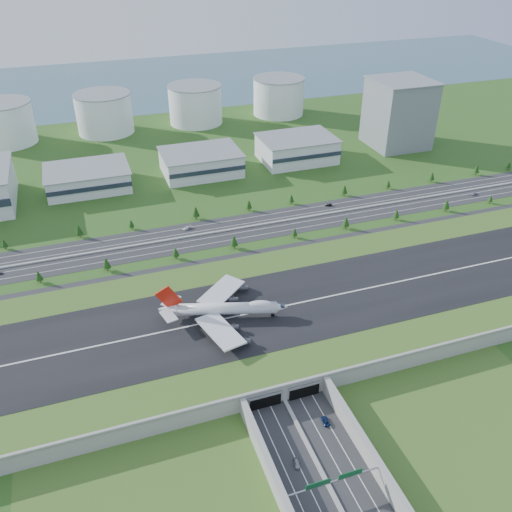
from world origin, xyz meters
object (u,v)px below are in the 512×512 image
object	(u,v)px
car_2	(325,421)
car_6	(474,194)
office_tower	(399,114)
boeing_747	(223,309)
car_7	(187,228)
car_5	(328,205)
fuel_tank_a	(4,123)
car_0	(297,463)

from	to	relation	value
car_2	car_6	bearing A→B (deg)	-137.14
office_tower	boeing_747	size ratio (longest dim) A/B	0.92
car_7	boeing_747	bearing A→B (deg)	-23.36
car_6	car_7	xyz separation A→B (m)	(-206.10, 17.11, 0.05)
boeing_747	car_2	bearing A→B (deg)	-54.83
boeing_747	car_7	world-z (taller)	boeing_747
car_5	boeing_747	bearing A→B (deg)	-23.15
car_6	car_7	size ratio (longest dim) A/B	0.98
office_tower	car_5	xyz separation A→B (m)	(-106.09, -89.32, -26.59)
office_tower	car_2	distance (m)	322.96
fuel_tank_a	car_6	world-z (taller)	fuel_tank_a
car_5	car_7	world-z (taller)	car_7
fuel_tank_a	boeing_747	size ratio (longest dim) A/B	0.83
car_0	car_7	distance (m)	185.04
car_7	car_5	bearing A→B (deg)	69.81
car_2	office_tower	bearing A→B (deg)	-122.16
office_tower	car_2	xyz separation A→B (m)	(-188.88, -260.61, -26.64)
car_5	car_7	size ratio (longest dim) A/B	0.81
boeing_747	office_tower	bearing A→B (deg)	59.36
boeing_747	car_7	xyz separation A→B (m)	(5.24, 103.96, -12.47)
office_tower	car_0	world-z (taller)	office_tower
car_0	car_5	world-z (taller)	car_0
office_tower	fuel_tank_a	size ratio (longest dim) A/B	1.10
fuel_tank_a	car_6	bearing A→B (deg)	-34.72
fuel_tank_a	car_0	size ratio (longest dim) A/B	10.34
office_tower	boeing_747	distance (m)	286.88
car_2	car_7	xyz separation A→B (m)	(-16.94, 170.78, 0.11)
office_tower	car_5	size ratio (longest dim) A/B	11.54
office_tower	car_0	xyz separation A→B (m)	(-207.08, -274.87, -26.56)
car_2	car_7	distance (m)	171.62
car_7	car_2	bearing A→B (deg)	-14.81
boeing_747	car_0	distance (m)	82.13
car_2	fuel_tank_a	bearing A→B (deg)	-66.98
office_tower	car_6	world-z (taller)	office_tower
office_tower	car_5	bearing A→B (deg)	-139.90
car_5	car_6	distance (m)	107.82
fuel_tank_a	car_2	world-z (taller)	fuel_tank_a
boeing_747	car_7	distance (m)	104.84
fuel_tank_a	car_6	size ratio (longest dim) A/B	8.65
office_tower	fuel_tank_a	distance (m)	340.18
car_2	car_6	xyz separation A→B (m)	(189.16, 153.67, 0.06)
car_2	car_0	bearing A→B (deg)	41.86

